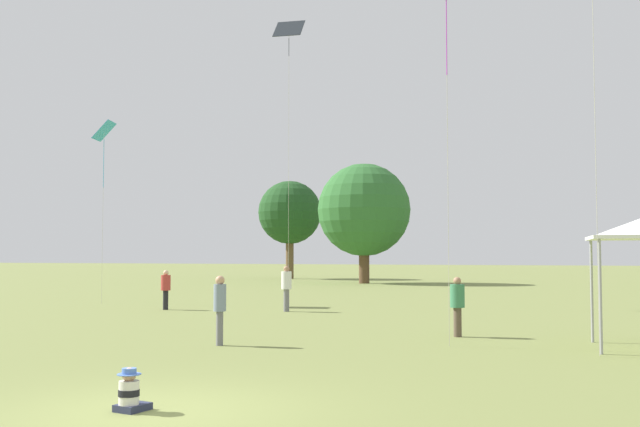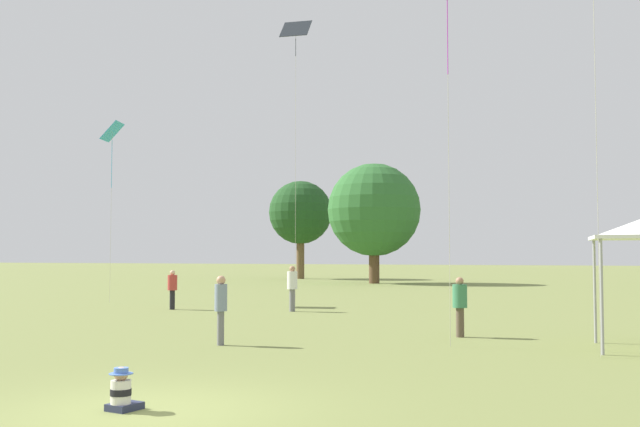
{
  "view_description": "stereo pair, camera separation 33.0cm",
  "coord_description": "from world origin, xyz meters",
  "px_view_note": "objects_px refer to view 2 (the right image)",
  "views": [
    {
      "loc": [
        5.77,
        -9.17,
        2.2
      ],
      "look_at": [
        -0.1,
        7.09,
        3.15
      ],
      "focal_mm": 42.0,
      "sensor_mm": 36.0,
      "label": 1
    },
    {
      "loc": [
        6.08,
        -9.06,
        2.2
      ],
      "look_at": [
        -0.1,
        7.09,
        3.15
      ],
      "focal_mm": 42.0,
      "sensor_mm": 36.0,
      "label": 2
    }
  ],
  "objects_px": {
    "distant_tree_0": "(300,213)",
    "person_standing_1": "(460,302)",
    "kite_1": "(296,34)",
    "person_standing_0": "(172,286)",
    "person_standing_4": "(292,284)",
    "kite_0": "(112,136)",
    "person_standing_2": "(221,303)",
    "seated_toddler": "(122,392)",
    "distant_tree_2": "(374,210)"
  },
  "relations": [
    {
      "from": "person_standing_1",
      "to": "distant_tree_0",
      "type": "relative_size",
      "value": 0.18
    },
    {
      "from": "person_standing_0",
      "to": "distant_tree_0",
      "type": "bearing_deg",
      "value": -123.07
    },
    {
      "from": "kite_0",
      "to": "person_standing_2",
      "type": "bearing_deg",
      "value": 74.35
    },
    {
      "from": "person_standing_1",
      "to": "distant_tree_2",
      "type": "distance_m",
      "value": 37.34
    },
    {
      "from": "person_standing_2",
      "to": "distant_tree_0",
      "type": "relative_size",
      "value": 0.19
    },
    {
      "from": "distant_tree_2",
      "to": "person_standing_1",
      "type": "bearing_deg",
      "value": -69.67
    },
    {
      "from": "person_standing_0",
      "to": "kite_0",
      "type": "bearing_deg",
      "value": -73.7
    },
    {
      "from": "distant_tree_0",
      "to": "person_standing_1",
      "type": "bearing_deg",
      "value": -62.5
    },
    {
      "from": "person_standing_0",
      "to": "distant_tree_0",
      "type": "distance_m",
      "value": 38.57
    },
    {
      "from": "person_standing_0",
      "to": "person_standing_2",
      "type": "distance_m",
      "value": 12.31
    },
    {
      "from": "person_standing_4",
      "to": "distant_tree_0",
      "type": "bearing_deg",
      "value": -84.1
    },
    {
      "from": "seated_toddler",
      "to": "distant_tree_2",
      "type": "relative_size",
      "value": 0.07
    },
    {
      "from": "person_standing_1",
      "to": "distant_tree_2",
      "type": "bearing_deg",
      "value": -143.96
    },
    {
      "from": "seated_toddler",
      "to": "kite_1",
      "type": "bearing_deg",
      "value": 116.63
    },
    {
      "from": "kite_0",
      "to": "kite_1",
      "type": "xyz_separation_m",
      "value": [
        8.0,
        2.57,
        4.55
      ]
    },
    {
      "from": "person_standing_4",
      "to": "kite_0",
      "type": "bearing_deg",
      "value": -25.05
    },
    {
      "from": "person_standing_1",
      "to": "kite_1",
      "type": "bearing_deg",
      "value": -123.42
    },
    {
      "from": "person_standing_0",
      "to": "distant_tree_0",
      "type": "height_order",
      "value": "distant_tree_0"
    },
    {
      "from": "person_standing_1",
      "to": "person_standing_2",
      "type": "xyz_separation_m",
      "value": [
        -5.1,
        -3.88,
        0.08
      ]
    },
    {
      "from": "person_standing_1",
      "to": "kite_0",
      "type": "relative_size",
      "value": 0.19
    },
    {
      "from": "distant_tree_0",
      "to": "distant_tree_2",
      "type": "bearing_deg",
      "value": -40.7
    },
    {
      "from": "person_standing_1",
      "to": "kite_1",
      "type": "xyz_separation_m",
      "value": [
        -9.29,
        10.74,
        11.24
      ]
    },
    {
      "from": "person_standing_1",
      "to": "kite_0",
      "type": "height_order",
      "value": "kite_0"
    },
    {
      "from": "person_standing_1",
      "to": "distant_tree_2",
      "type": "xyz_separation_m",
      "value": [
        -12.87,
        34.74,
        4.66
      ]
    },
    {
      "from": "person_standing_0",
      "to": "person_standing_2",
      "type": "bearing_deg",
      "value": 79.68
    },
    {
      "from": "person_standing_2",
      "to": "kite_1",
      "type": "relative_size",
      "value": 0.13
    },
    {
      "from": "seated_toddler",
      "to": "kite_0",
      "type": "bearing_deg",
      "value": 137.0
    },
    {
      "from": "person_standing_1",
      "to": "distant_tree_0",
      "type": "height_order",
      "value": "distant_tree_0"
    },
    {
      "from": "person_standing_4",
      "to": "distant_tree_0",
      "type": "height_order",
      "value": "distant_tree_0"
    },
    {
      "from": "person_standing_2",
      "to": "distant_tree_2",
      "type": "distance_m",
      "value": 39.65
    },
    {
      "from": "person_standing_2",
      "to": "distant_tree_2",
      "type": "xyz_separation_m",
      "value": [
        -7.77,
        38.61,
        4.58
      ]
    },
    {
      "from": "kite_0",
      "to": "distant_tree_2",
      "type": "distance_m",
      "value": 27.01
    },
    {
      "from": "seated_toddler",
      "to": "distant_tree_0",
      "type": "height_order",
      "value": "distant_tree_0"
    },
    {
      "from": "person_standing_1",
      "to": "kite_1",
      "type": "relative_size",
      "value": 0.12
    },
    {
      "from": "person_standing_4",
      "to": "kite_0",
      "type": "height_order",
      "value": "kite_0"
    },
    {
      "from": "seated_toddler",
      "to": "distant_tree_2",
      "type": "xyz_separation_m",
      "value": [
        -10.13,
        45.85,
        5.34
      ]
    },
    {
      "from": "person_standing_1",
      "to": "person_standing_2",
      "type": "height_order",
      "value": "person_standing_2"
    },
    {
      "from": "kite_0",
      "to": "kite_1",
      "type": "bearing_deg",
      "value": 136.8
    },
    {
      "from": "distant_tree_0",
      "to": "person_standing_2",
      "type": "bearing_deg",
      "value": -69.78
    },
    {
      "from": "person_standing_0",
      "to": "distant_tree_2",
      "type": "height_order",
      "value": "distant_tree_2"
    },
    {
      "from": "kite_0",
      "to": "distant_tree_2",
      "type": "xyz_separation_m",
      "value": [
        4.42,
        26.57,
        -2.02
      ]
    },
    {
      "from": "seated_toddler",
      "to": "person_standing_0",
      "type": "distance_m",
      "value": 19.65
    },
    {
      "from": "person_standing_2",
      "to": "kite_1",
      "type": "xyz_separation_m",
      "value": [
        -4.19,
        14.62,
        11.15
      ]
    },
    {
      "from": "kite_1",
      "to": "person_standing_2",
      "type": "bearing_deg",
      "value": -35.71
    },
    {
      "from": "person_standing_4",
      "to": "distant_tree_0",
      "type": "distance_m",
      "value": 39.36
    },
    {
      "from": "person_standing_0",
      "to": "person_standing_4",
      "type": "xyz_separation_m",
      "value": [
        4.89,
        0.77,
        0.12
      ]
    },
    {
      "from": "distant_tree_0",
      "to": "kite_0",
      "type": "bearing_deg",
      "value": -81.76
    },
    {
      "from": "person_standing_0",
      "to": "kite_1",
      "type": "xyz_separation_m",
      "value": [
        3.3,
        4.85,
        11.25
      ]
    },
    {
      "from": "person_standing_2",
      "to": "person_standing_4",
      "type": "bearing_deg",
      "value": 117.08
    },
    {
      "from": "person_standing_2",
      "to": "distant_tree_0",
      "type": "xyz_separation_m",
      "value": [
        -17.22,
        46.74,
        4.97
      ]
    }
  ]
}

